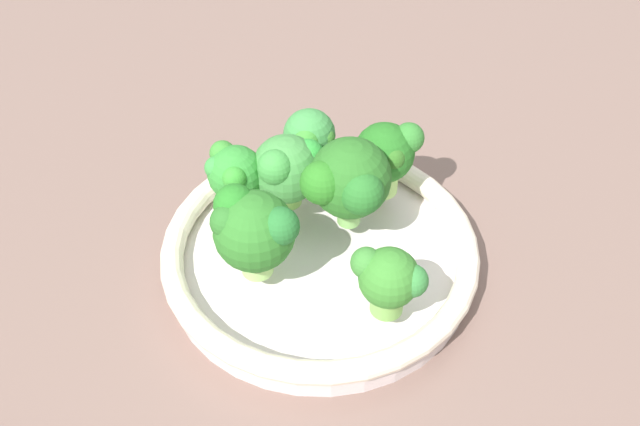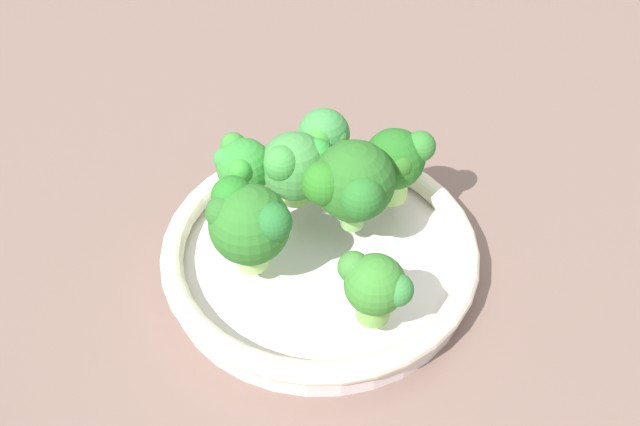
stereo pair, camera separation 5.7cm
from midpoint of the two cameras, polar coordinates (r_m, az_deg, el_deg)
The scene contains 9 objects.
ground_plane at distance 61.89cm, azimuth -3.82°, elevation -6.06°, with size 130.00×130.00×2.50cm, color #765B52.
bowl at distance 60.53cm, azimuth -2.71°, elevation -3.25°, with size 25.42×25.42×3.31cm.
broccoli_floret_0 at distance 60.09cm, azimuth -5.22°, elevation 3.26°, with size 5.63×5.98×6.40cm.
broccoli_floret_1 at distance 60.86cm, azimuth 2.43°, elevation 4.36°, with size 5.03×5.66×6.59cm.
broccoli_floret_2 at distance 57.10cm, azimuth -0.64°, elevation 2.27°, with size 7.25×7.46×7.89cm.
broccoli_floret_3 at distance 54.19cm, azimuth -7.99°, elevation -1.63°, with size 6.62×6.07×7.45cm.
broccoli_floret_4 at distance 63.22cm, azimuth -3.38°, elevation 5.57°, with size 4.48×4.43×5.98cm.
broccoli_floret_5 at distance 52.28cm, azimuth 2.16°, elevation -5.19°, with size 4.71×4.60×5.62cm.
broccoli_floret_6 at distance 60.28cm, azimuth -9.27°, elevation 2.87°, with size 5.03×4.62×5.92cm.
Camera 1 is at (35.93, -16.25, 46.46)cm, focal length 42.11 mm.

